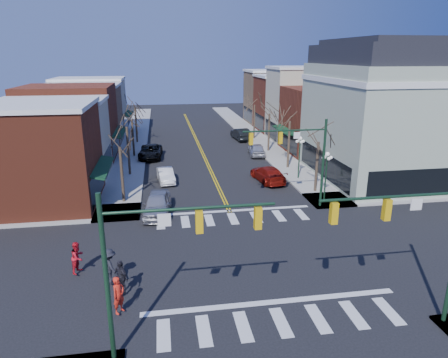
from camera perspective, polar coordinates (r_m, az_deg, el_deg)
name	(u,v)px	position (r m, az deg, el deg)	size (l,w,h in m)	color
ground	(251,258)	(24.87, 3.91, -11.20)	(160.00, 160.00, 0.00)	black
sidewalk_left	(127,172)	(43.05, -13.64, 0.95)	(3.50, 70.00, 0.15)	#9E9B93
sidewalk_right	(288,165)	(45.08, 9.10, 1.97)	(3.50, 70.00, 0.15)	#9E9B93
bldg_left_brick_a	(30,158)	(35.48, -25.95, 2.77)	(10.00, 8.50, 8.00)	maroon
bldg_left_stucco_a	(54,141)	(42.83, -23.10, 5.03)	(10.00, 7.00, 7.50)	#BCB59B
bldg_left_brick_b	(70,123)	(50.42, -21.12, 7.51)	(10.00, 9.00, 8.50)	maroon
bldg_left_tan	(83,116)	(58.48, -19.52, 8.54)	(10.00, 7.50, 7.80)	#8B6B4C
bldg_left_stucco_b	(91,107)	(66.03, -18.41, 9.73)	(10.00, 8.00, 8.20)	#BCB59B
bldg_right_brick_a	(327,121)	(51.91, 14.51, 8.09)	(10.00, 8.50, 8.00)	maroon
bldg_right_stucco	(306,105)	(58.90, 11.59, 10.31)	(10.00, 7.00, 10.00)	#BCB59B
bldg_right_brick_b	(289,104)	(66.01, 9.27, 10.51)	(10.00, 8.00, 8.50)	maroon
bldg_right_tan	(275,98)	(73.57, 7.31, 11.47)	(10.00, 8.00, 9.00)	#8B6B4C
victorian_corner	(386,111)	(42.09, 22.11, 8.99)	(12.25, 14.25, 13.30)	#A1AE96
traffic_mast_near_left	(155,252)	(15.59, -9.89, -10.27)	(6.60, 0.28, 7.20)	#14331E
traffic_mast_near_right	(421,232)	(18.88, 26.34, -6.86)	(6.60, 0.28, 7.20)	#14331E
traffic_mast_far_right	(301,152)	(31.39, 10.98, 3.85)	(6.60, 0.28, 7.20)	#14331E
lamppost_corner	(326,168)	(33.78, 14.42, 1.51)	(0.36, 0.36, 4.33)	#14331E
lamppost_midblock	(300,150)	(39.62, 10.75, 4.06)	(0.36, 0.36, 4.33)	#14331E
tree_left_a	(122,176)	(33.77, -14.36, 0.48)	(0.24, 0.24, 4.76)	#382B21
tree_left_b	(128,152)	(41.45, -13.49, 3.83)	(0.24, 0.24, 5.04)	#382B21
tree_left_c	(133,138)	(49.30, -12.86, 5.70)	(0.24, 0.24, 4.55)	#382B21
tree_left_d	(136,126)	(57.12, -12.43, 7.46)	(0.24, 0.24, 4.90)	#382B21
tree_right_a	(317,168)	(36.24, 13.10, 1.60)	(0.24, 0.24, 4.62)	#382B21
tree_right_b	(289,145)	(43.45, 9.22, 4.80)	(0.24, 0.24, 5.18)	#382B21
tree_right_c	(269,133)	(50.98, 6.42, 6.56)	(0.24, 0.24, 4.83)	#382B21
tree_right_d	(254,122)	(58.60, 4.34, 8.09)	(0.24, 0.24, 4.97)	#382B21
car_left_near	(157,204)	(31.25, -9.53, -3.53)	(2.02, 5.01, 1.71)	#B5B4B9
car_left_mid	(166,175)	(39.11, -8.31, 0.52)	(1.41, 4.03, 1.33)	white
car_left_far	(151,152)	(48.56, -10.45, 3.86)	(2.56, 5.56, 1.55)	black
car_right_near	(268,174)	(39.07, 6.29, 0.72)	(2.12, 5.21, 1.51)	maroon
car_right_mid	(256,149)	(49.10, 4.66, 4.23)	(1.81, 4.50, 1.53)	silver
car_right_far	(241,134)	(58.23, 2.43, 6.43)	(1.79, 5.12, 1.69)	black
pedestrian_red_a	(119,295)	(20.12, -14.83, -15.72)	(0.68, 0.45, 1.87)	red
pedestrian_red_b	(78,257)	(24.09, -20.16, -10.45)	(0.89, 0.69, 1.83)	red
pedestrian_dark_a	(121,277)	(21.54, -14.51, -13.37)	(1.07, 0.45, 1.83)	black
pedestrian_dark_b	(110,266)	(22.49, -16.02, -11.90)	(1.27, 0.73, 1.97)	black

